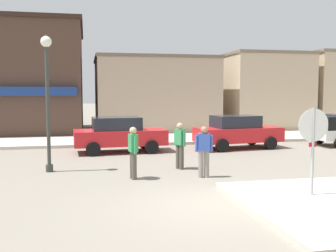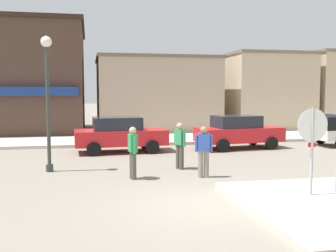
# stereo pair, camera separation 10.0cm
# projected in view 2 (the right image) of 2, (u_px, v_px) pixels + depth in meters

# --- Properties ---
(ground_plane) EXTENTS (160.00, 160.00, 0.00)m
(ground_plane) POSITION_uv_depth(u_px,v_px,m) (210.00, 205.00, 9.28)
(ground_plane) COLOR gray
(kerb_far) EXTENTS (80.00, 4.00, 0.15)m
(kerb_far) POSITION_uv_depth(u_px,v_px,m) (141.00, 140.00, 21.34)
(kerb_far) COLOR beige
(kerb_far) RESTS_ON ground
(stop_sign) EXTENTS (0.82, 0.07, 2.30)m
(stop_sign) POSITION_uv_depth(u_px,v_px,m) (312.00, 140.00, 9.56)
(stop_sign) COLOR #9E9EA3
(stop_sign) RESTS_ON ground
(lamp_post) EXTENTS (0.36, 0.36, 4.54)m
(lamp_post) POSITION_uv_depth(u_px,v_px,m) (47.00, 83.00, 12.95)
(lamp_post) COLOR #333833
(lamp_post) RESTS_ON ground
(parked_car_nearest) EXTENTS (4.08, 2.03, 1.56)m
(parked_car_nearest) POSITION_uv_depth(u_px,v_px,m) (120.00, 134.00, 17.37)
(parked_car_nearest) COLOR red
(parked_car_nearest) RESTS_ON ground
(parked_car_second) EXTENTS (4.17, 2.23, 1.56)m
(parked_car_second) POSITION_uv_depth(u_px,v_px,m) (238.00, 131.00, 18.49)
(parked_car_second) COLOR red
(parked_car_second) RESTS_ON ground
(pedestrian_crossing_near) EXTENTS (0.56, 0.28, 1.61)m
(pedestrian_crossing_near) POSITION_uv_depth(u_px,v_px,m) (204.00, 150.00, 12.23)
(pedestrian_crossing_near) COLOR gray
(pedestrian_crossing_near) RESTS_ON ground
(pedestrian_crossing_far) EXTENTS (0.37, 0.53, 1.61)m
(pedestrian_crossing_far) POSITION_uv_depth(u_px,v_px,m) (180.00, 144.00, 13.57)
(pedestrian_crossing_far) COLOR #4C473D
(pedestrian_crossing_far) RESTS_ON ground
(pedestrian_kerb_side) EXTENTS (0.28, 0.56, 1.61)m
(pedestrian_kerb_side) POSITION_uv_depth(u_px,v_px,m) (133.00, 151.00, 12.02)
(pedestrian_kerb_side) COLOR #4C473D
(pedestrian_kerb_side) RESTS_ON ground
(building_corner_shop) EXTENTS (9.10, 9.50, 7.00)m
(building_corner_shop) POSITION_uv_depth(u_px,v_px,m) (15.00, 79.00, 25.90)
(building_corner_shop) COLOR #473328
(building_corner_shop) RESTS_ON ground
(building_storefront_left_near) EXTENTS (7.90, 6.72, 4.94)m
(building_storefront_left_near) POSITION_uv_depth(u_px,v_px,m) (155.00, 95.00, 27.00)
(building_storefront_left_near) COLOR tan
(building_storefront_left_near) RESTS_ON ground
(building_storefront_left_mid) EXTENTS (5.59, 7.68, 5.32)m
(building_storefront_left_mid) POSITION_uv_depth(u_px,v_px,m) (257.00, 92.00, 28.95)
(building_storefront_left_mid) COLOR tan
(building_storefront_left_mid) RESTS_ON ground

